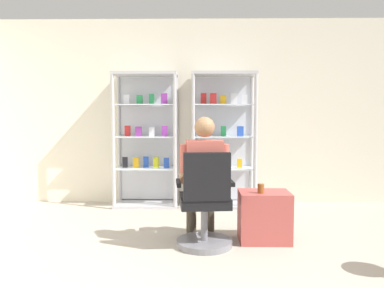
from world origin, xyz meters
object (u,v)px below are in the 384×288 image
at_px(display_cabinet_left, 147,139).
at_px(display_cabinet_right, 223,139).
at_px(seated_shopkeeper, 203,174).
at_px(office_chair, 205,208).
at_px(tea_glass, 261,188).
at_px(storage_crate, 264,216).

height_order(display_cabinet_left, display_cabinet_right, same).
height_order(display_cabinet_right, seated_shopkeeper, display_cabinet_right).
bearing_deg(office_chair, display_cabinet_right, 80.84).
bearing_deg(seated_shopkeeper, tea_glass, -2.06).
xyz_separation_m(office_chair, storage_crate, (0.62, 0.21, -0.13)).
xyz_separation_m(storage_crate, tea_glass, (-0.05, -0.07, 0.31)).
relative_size(seated_shopkeeper, tea_glass, 13.42).
bearing_deg(storage_crate, display_cabinet_left, 132.35).
height_order(office_chair, seated_shopkeeper, seated_shopkeeper).
bearing_deg(display_cabinet_left, storage_crate, -47.65).
bearing_deg(seated_shopkeeper, display_cabinet_right, 79.41).
height_order(seated_shopkeeper, storage_crate, seated_shopkeeper).
bearing_deg(display_cabinet_left, display_cabinet_right, 0.09).
distance_m(office_chair, tea_glass, 0.61).
bearing_deg(office_chair, tea_glass, 14.04).
height_order(display_cabinet_left, seated_shopkeeper, display_cabinet_left).
distance_m(display_cabinet_left, office_chair, 2.04).
relative_size(display_cabinet_left, display_cabinet_right, 1.00).
bearing_deg(tea_glass, storage_crate, 55.06).
xyz_separation_m(office_chair, tea_glass, (0.57, 0.14, 0.17)).
height_order(display_cabinet_right, tea_glass, display_cabinet_right).
distance_m(display_cabinet_right, storage_crate, 1.75).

